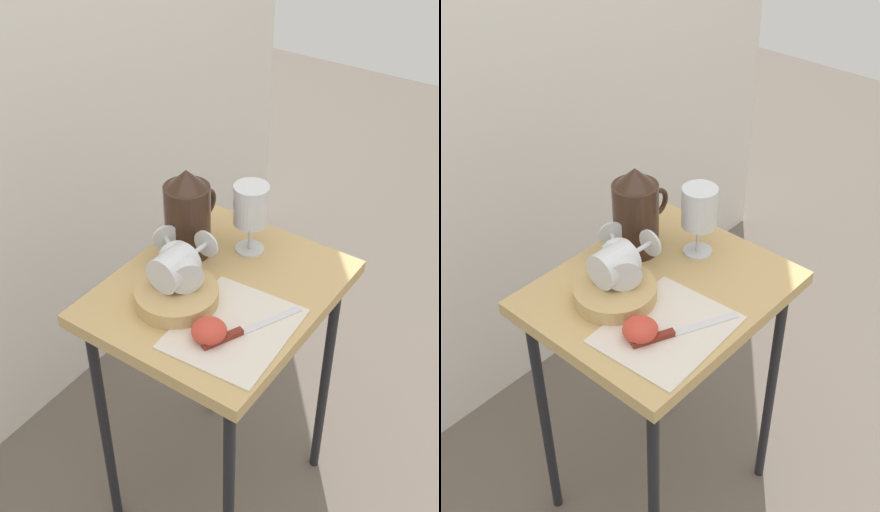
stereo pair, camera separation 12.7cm
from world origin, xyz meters
TOP-DOWN VIEW (x-y plane):
  - ground_plane at (0.00, 0.00)m, footprint 6.00×6.00m
  - table at (0.00, 0.00)m, footprint 0.51×0.42m
  - linen_napkin at (-0.09, -0.10)m, footprint 0.26×0.22m
  - basket_tray at (-0.09, 0.04)m, footprint 0.17×0.17m
  - pitcher at (0.07, 0.13)m, footprint 0.15×0.10m
  - wine_glass_upright at (0.15, 0.02)m, footprint 0.08×0.08m
  - wine_glass_tipped_near at (-0.07, 0.06)m, footprint 0.15×0.08m
  - wine_glass_tipped_far at (-0.06, 0.05)m, footprint 0.14×0.16m
  - apple_half_left at (-0.14, -0.07)m, footprint 0.07×0.07m
  - knife at (-0.10, -0.11)m, footprint 0.21×0.11m

SIDE VIEW (x-z plane):
  - ground_plane at x=0.00m, z-range 0.00..0.00m
  - table at x=0.00m, z-range 0.27..0.96m
  - linen_napkin at x=-0.09m, z-range 0.70..0.70m
  - knife at x=-0.10m, z-range 0.70..0.71m
  - basket_tray at x=-0.09m, z-range 0.70..0.73m
  - apple_half_left at x=-0.14m, z-range 0.70..0.74m
  - wine_glass_tipped_far at x=-0.06m, z-range 0.73..0.80m
  - wine_glass_tipped_near at x=-0.07m, z-range 0.73..0.81m
  - pitcher at x=0.07m, z-range 0.68..0.88m
  - wine_glass_upright at x=0.15m, z-range 0.72..0.89m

